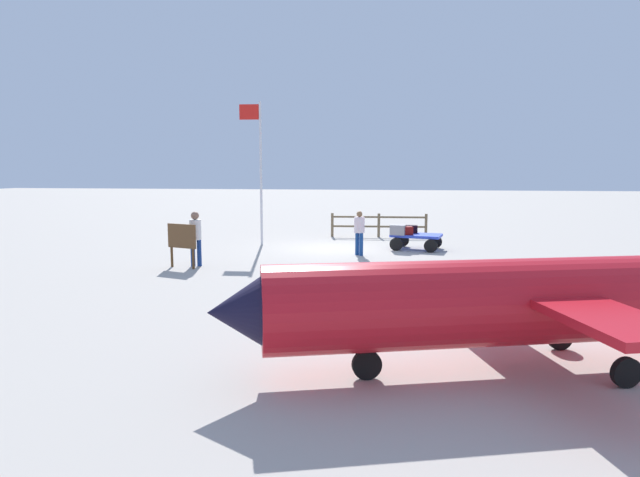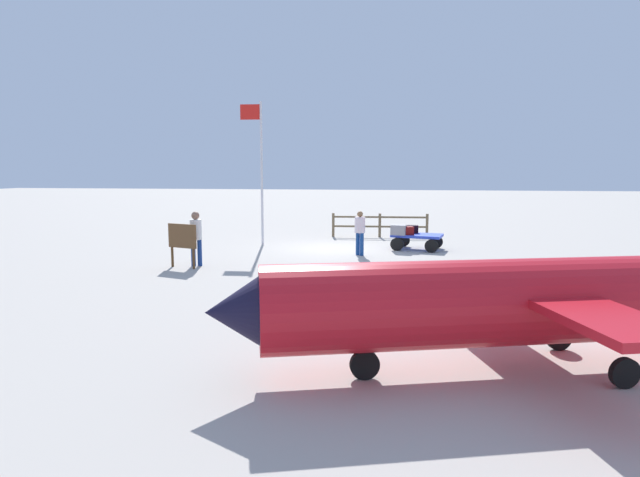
{
  "view_description": "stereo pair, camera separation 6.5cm",
  "coord_description": "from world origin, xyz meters",
  "px_view_note": "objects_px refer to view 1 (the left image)",
  "views": [
    {
      "loc": [
        -2.36,
        20.22,
        3.05
      ],
      "look_at": [
        -0.37,
        6.0,
        1.18
      ],
      "focal_mm": 29.72,
      "sensor_mm": 36.0,
      "label": 1
    },
    {
      "loc": [
        -2.42,
        20.21,
        3.05
      ],
      "look_at": [
        -0.37,
        6.0,
        1.18
      ],
      "focal_mm": 29.72,
      "sensor_mm": 36.0,
      "label": 2
    }
  ],
  "objects_px": {
    "suitcase_olive": "(398,230)",
    "airplane_near": "(525,300)",
    "suitcase_tan": "(411,229)",
    "worker_trailing": "(195,234)",
    "signboard": "(182,239)",
    "suitcase_grey": "(406,231)",
    "luggage_cart": "(416,238)",
    "worker_lead": "(359,229)",
    "flagpole": "(259,162)"
  },
  "relations": [
    {
      "from": "suitcase_olive",
      "to": "airplane_near",
      "type": "height_order",
      "value": "airplane_near"
    },
    {
      "from": "signboard",
      "to": "flagpole",
      "type": "bearing_deg",
      "value": -101.6
    },
    {
      "from": "luggage_cart",
      "to": "airplane_near",
      "type": "xyz_separation_m",
      "value": [
        -1.12,
        12.34,
        0.66
      ]
    },
    {
      "from": "worker_trailing",
      "to": "signboard",
      "type": "bearing_deg",
      "value": 48.34
    },
    {
      "from": "worker_lead",
      "to": "airplane_near",
      "type": "xyz_separation_m",
      "value": [
        -3.18,
        10.63,
        0.16
      ]
    },
    {
      "from": "suitcase_grey",
      "to": "flagpole",
      "type": "height_order",
      "value": "flagpole"
    },
    {
      "from": "suitcase_olive",
      "to": "airplane_near",
      "type": "xyz_separation_m",
      "value": [
        -1.81,
        12.0,
        0.32
      ]
    },
    {
      "from": "luggage_cart",
      "to": "airplane_near",
      "type": "relative_size",
      "value": 0.22
    },
    {
      "from": "suitcase_grey",
      "to": "airplane_near",
      "type": "bearing_deg",
      "value": 97.13
    },
    {
      "from": "luggage_cart",
      "to": "worker_trailing",
      "type": "xyz_separation_m",
      "value": [
        7.05,
        4.58,
        0.6
      ]
    },
    {
      "from": "suitcase_grey",
      "to": "worker_lead",
      "type": "bearing_deg",
      "value": 41.62
    },
    {
      "from": "worker_lead",
      "to": "airplane_near",
      "type": "distance_m",
      "value": 11.09
    },
    {
      "from": "suitcase_tan",
      "to": "airplane_near",
      "type": "xyz_separation_m",
      "value": [
        -1.3,
        12.71,
        0.35
      ]
    },
    {
      "from": "signboard",
      "to": "suitcase_grey",
      "type": "bearing_deg",
      "value": -146.03
    },
    {
      "from": "suitcase_olive",
      "to": "worker_trailing",
      "type": "relative_size",
      "value": 0.36
    },
    {
      "from": "suitcase_tan",
      "to": "signboard",
      "type": "xyz_separation_m",
      "value": [
        7.19,
        5.29,
        0.16
      ]
    },
    {
      "from": "suitcase_tan",
      "to": "airplane_near",
      "type": "bearing_deg",
      "value": 95.84
    },
    {
      "from": "suitcase_tan",
      "to": "worker_lead",
      "type": "height_order",
      "value": "worker_lead"
    },
    {
      "from": "suitcase_olive",
      "to": "airplane_near",
      "type": "distance_m",
      "value": 12.14
    },
    {
      "from": "suitcase_tan",
      "to": "suitcase_grey",
      "type": "bearing_deg",
      "value": 70.22
    },
    {
      "from": "airplane_near",
      "to": "suitcase_tan",
      "type": "bearing_deg",
      "value": -84.16
    },
    {
      "from": "worker_lead",
      "to": "worker_trailing",
      "type": "bearing_deg",
      "value": 29.85
    },
    {
      "from": "suitcase_grey",
      "to": "worker_trailing",
      "type": "height_order",
      "value": "worker_trailing"
    },
    {
      "from": "luggage_cart",
      "to": "suitcase_tan",
      "type": "relative_size",
      "value": 4.16
    },
    {
      "from": "suitcase_grey",
      "to": "worker_lead",
      "type": "xyz_separation_m",
      "value": [
        1.67,
        1.48,
        0.19
      ]
    },
    {
      "from": "airplane_near",
      "to": "worker_trailing",
      "type": "bearing_deg",
      "value": -43.52
    },
    {
      "from": "worker_lead",
      "to": "signboard",
      "type": "relative_size",
      "value": 1.15
    },
    {
      "from": "suitcase_grey",
      "to": "suitcase_olive",
      "type": "xyz_separation_m",
      "value": [
        0.29,
        0.11,
        0.03
      ]
    },
    {
      "from": "suitcase_grey",
      "to": "signboard",
      "type": "relative_size",
      "value": 0.41
    },
    {
      "from": "worker_lead",
      "to": "suitcase_grey",
      "type": "bearing_deg",
      "value": -138.38
    },
    {
      "from": "worker_trailing",
      "to": "signboard",
      "type": "distance_m",
      "value": 0.49
    },
    {
      "from": "airplane_near",
      "to": "flagpole",
      "type": "relative_size",
      "value": 1.62
    },
    {
      "from": "luggage_cart",
      "to": "suitcase_grey",
      "type": "relative_size",
      "value": 3.65
    },
    {
      "from": "luggage_cart",
      "to": "worker_trailing",
      "type": "height_order",
      "value": "worker_trailing"
    },
    {
      "from": "suitcase_tan",
      "to": "worker_trailing",
      "type": "distance_m",
      "value": 8.47
    },
    {
      "from": "luggage_cart",
      "to": "suitcase_grey",
      "type": "xyz_separation_m",
      "value": [
        0.39,
        0.23,
        0.31
      ]
    },
    {
      "from": "suitcase_olive",
      "to": "worker_lead",
      "type": "distance_m",
      "value": 1.95
    },
    {
      "from": "worker_lead",
      "to": "luggage_cart",
      "type": "bearing_deg",
      "value": -140.27
    },
    {
      "from": "suitcase_tan",
      "to": "suitcase_olive",
      "type": "bearing_deg",
      "value": 54.27
    },
    {
      "from": "worker_trailing",
      "to": "flagpole",
      "type": "relative_size",
      "value": 0.3
    },
    {
      "from": "suitcase_olive",
      "to": "flagpole",
      "type": "distance_m",
      "value": 6.19
    },
    {
      "from": "luggage_cart",
      "to": "worker_trailing",
      "type": "distance_m",
      "value": 8.43
    },
    {
      "from": "airplane_near",
      "to": "luggage_cart",
      "type": "bearing_deg",
      "value": -84.8
    },
    {
      "from": "suitcase_olive",
      "to": "worker_lead",
      "type": "bearing_deg",
      "value": 44.94
    },
    {
      "from": "worker_lead",
      "to": "flagpole",
      "type": "xyz_separation_m",
      "value": [
        4.2,
        -2.14,
        2.4
      ]
    },
    {
      "from": "luggage_cart",
      "to": "suitcase_tan",
      "type": "height_order",
      "value": "suitcase_tan"
    },
    {
      "from": "luggage_cart",
      "to": "suitcase_olive",
      "type": "relative_size",
      "value": 3.3
    },
    {
      "from": "suitcase_grey",
      "to": "suitcase_tan",
      "type": "bearing_deg",
      "value": -109.78
    },
    {
      "from": "luggage_cart",
      "to": "airplane_near",
      "type": "height_order",
      "value": "airplane_near"
    },
    {
      "from": "worker_trailing",
      "to": "suitcase_tan",
      "type": "bearing_deg",
      "value": -144.28
    }
  ]
}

